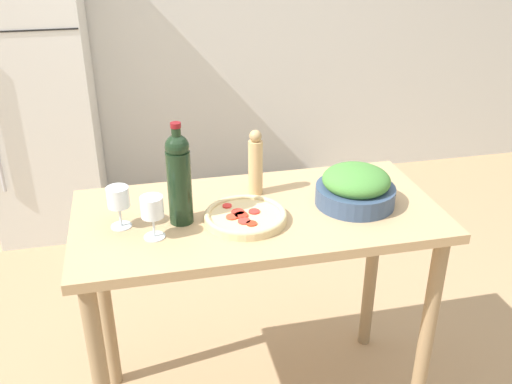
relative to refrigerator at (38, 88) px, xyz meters
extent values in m
cube|color=silver|center=(0.95, 0.40, 0.39)|extent=(6.40, 0.06, 2.60)
cube|color=silver|center=(0.00, 0.00, 0.00)|extent=(0.63, 0.69, 1.82)
cube|color=black|center=(0.00, -0.35, 0.40)|extent=(0.62, 0.01, 0.01)
cube|color=tan|center=(0.95, -1.85, -0.01)|extent=(1.29, 0.63, 0.04)
cylinder|color=#967A55|center=(1.53, -2.11, -0.47)|extent=(0.06, 0.06, 0.89)
cylinder|color=#967A55|center=(0.36, -1.60, -0.47)|extent=(0.06, 0.06, 0.89)
cylinder|color=#967A55|center=(1.53, -1.60, -0.47)|extent=(0.06, 0.06, 0.89)
cylinder|color=black|center=(0.68, -1.86, 0.14)|extent=(0.08, 0.08, 0.26)
sphere|color=black|center=(0.68, -1.86, 0.29)|extent=(0.08, 0.08, 0.08)
cylinder|color=black|center=(0.68, -1.86, 0.32)|extent=(0.03, 0.03, 0.06)
cylinder|color=maroon|center=(0.68, -1.86, 0.36)|extent=(0.03, 0.03, 0.02)
cylinder|color=silver|center=(0.58, -1.95, 0.01)|extent=(0.07, 0.07, 0.00)
cylinder|color=silver|center=(0.58, -1.95, 0.05)|extent=(0.01, 0.01, 0.07)
cylinder|color=white|center=(0.58, -1.95, 0.12)|extent=(0.07, 0.07, 0.07)
cylinder|color=maroon|center=(0.58, -1.95, 0.10)|extent=(0.07, 0.07, 0.02)
cylinder|color=silver|center=(0.47, -1.86, 0.01)|extent=(0.07, 0.07, 0.00)
cylinder|color=silver|center=(0.47, -1.86, 0.05)|extent=(0.01, 0.01, 0.07)
cylinder|color=white|center=(0.47, -1.86, 0.12)|extent=(0.07, 0.07, 0.07)
cylinder|color=maroon|center=(0.47, -1.86, 0.10)|extent=(0.07, 0.07, 0.02)
cylinder|color=tan|center=(0.97, -1.71, 0.12)|extent=(0.05, 0.05, 0.21)
sphere|color=tan|center=(0.97, -1.71, 0.24)|extent=(0.05, 0.05, 0.05)
cylinder|color=#384C6B|center=(1.30, -1.87, 0.05)|extent=(0.29, 0.29, 0.07)
ellipsoid|color=#478438|center=(1.30, -1.87, 0.11)|extent=(0.24, 0.24, 0.10)
cylinder|color=#DBC189|center=(0.89, -1.91, 0.02)|extent=(0.28, 0.28, 0.02)
torus|color=#DBC189|center=(0.89, -1.91, 0.04)|extent=(0.28, 0.28, 0.02)
cylinder|color=#D94129|center=(0.84, -1.92, 0.04)|extent=(0.04, 0.04, 0.01)
cylinder|color=red|center=(0.87, -1.91, 0.04)|extent=(0.05, 0.05, 0.01)
cylinder|color=red|center=(0.90, -1.98, 0.04)|extent=(0.04, 0.04, 0.01)
cylinder|color=red|center=(0.88, -1.95, 0.04)|extent=(0.04, 0.04, 0.01)
cylinder|color=red|center=(0.84, -1.83, 0.04)|extent=(0.03, 0.03, 0.01)
cylinder|color=red|center=(0.87, -1.89, 0.04)|extent=(0.05, 0.05, 0.01)
cylinder|color=red|center=(0.92, -1.90, 0.04)|extent=(0.04, 0.04, 0.01)
camera|label=1|loc=(0.55, -3.58, 0.97)|focal=40.00mm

